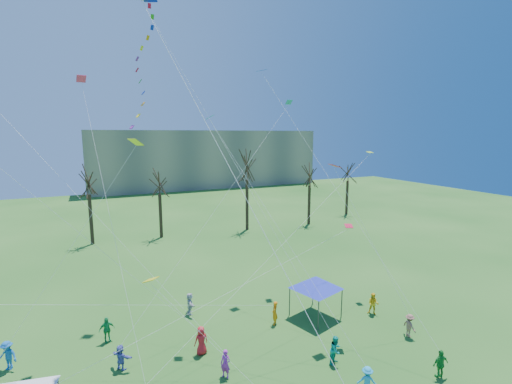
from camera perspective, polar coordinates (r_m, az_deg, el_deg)
name	(u,v)px	position (r m, az deg, el deg)	size (l,w,h in m)	color
distant_building	(206,158)	(98.46, -8.00, 5.33)	(60.00, 14.00, 15.00)	gray
bare_tree_row	(193,185)	(50.24, -10.08, 1.18)	(68.82, 8.69, 11.70)	black
big_box_kite	(148,69)	(21.68, -16.93, 18.38)	(3.89, 7.96, 24.45)	red
canopy_tent_blue	(316,282)	(28.62, 9.58, -14.08)	(4.19, 4.19, 3.28)	#3F3F44
festival_crowd	(199,363)	(23.25, -9.18, -25.46)	(26.32, 15.19, 1.86)	red
small_kites_aloft	(179,149)	(23.31, -12.15, 6.67)	(31.09, 18.13, 33.85)	orange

